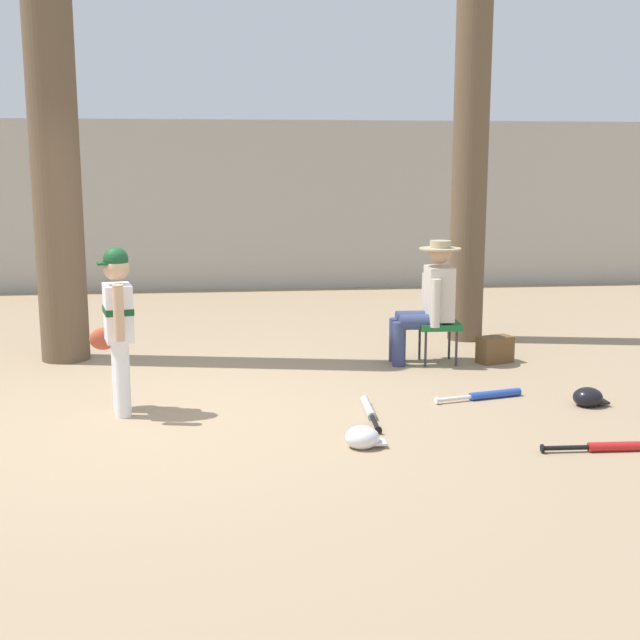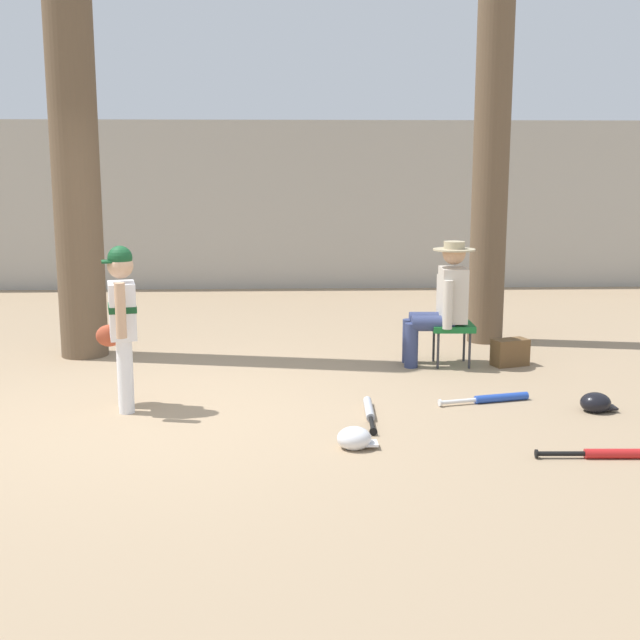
% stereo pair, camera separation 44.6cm
% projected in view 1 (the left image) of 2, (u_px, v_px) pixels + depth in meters
% --- Properties ---
extents(ground_plane, '(60.00, 60.00, 0.00)m').
position_uv_depth(ground_plane, '(154.00, 420.00, 6.34)').
color(ground_plane, '#9E8466').
extents(concrete_back_wall, '(18.00, 0.36, 2.58)m').
position_uv_depth(concrete_back_wall, '(189.00, 206.00, 12.85)').
color(concrete_back_wall, '#ADA89E').
rests_on(concrete_back_wall, ground).
extents(tree_near_player, '(0.66, 0.66, 6.10)m').
position_uv_depth(tree_near_player, '(50.00, 77.00, 7.84)').
color(tree_near_player, brown).
rests_on(tree_near_player, ground).
extents(tree_behind_spectator, '(0.53, 0.53, 4.84)m').
position_uv_depth(tree_behind_spectator, '(471.00, 141.00, 8.92)').
color(tree_behind_spectator, brown).
rests_on(tree_behind_spectator, ground).
extents(young_ballplayer, '(0.41, 0.57, 1.31)m').
position_uv_depth(young_ballplayer, '(117.00, 320.00, 6.39)').
color(young_ballplayer, white).
rests_on(young_ballplayer, ground).
extents(folding_stool, '(0.41, 0.41, 0.41)m').
position_uv_depth(folding_stool, '(438.00, 326.00, 8.12)').
color(folding_stool, '#196B2D').
rests_on(folding_stool, ground).
extents(seated_spectator, '(0.67, 0.53, 1.20)m').
position_uv_depth(seated_spectator, '(429.00, 299.00, 8.06)').
color(seated_spectator, navy).
rests_on(seated_spectator, ground).
extents(handbag_beside_stool, '(0.38, 0.28, 0.26)m').
position_uv_depth(handbag_beside_stool, '(495.00, 349.00, 8.18)').
color(handbag_beside_stool, brown).
rests_on(handbag_beside_stool, ground).
extents(bat_blue_youth, '(0.78, 0.25, 0.07)m').
position_uv_depth(bat_blue_youth, '(489.00, 395.00, 6.92)').
color(bat_blue_youth, '#2347AD').
rests_on(bat_blue_youth, ground).
extents(bat_aluminum_silver, '(0.10, 0.82, 0.07)m').
position_uv_depth(bat_aluminum_silver, '(369.00, 410.00, 6.49)').
color(bat_aluminum_silver, '#B7BCC6').
rests_on(bat_aluminum_silver, ground).
extents(bat_red_barrel, '(0.81, 0.09, 0.07)m').
position_uv_depth(bat_red_barrel, '(614.00, 447.00, 5.65)').
color(bat_red_barrel, red).
rests_on(bat_red_barrel, ground).
extents(batting_helmet_white, '(0.28, 0.22, 0.16)m').
position_uv_depth(batting_helmet_white, '(362.00, 438.00, 5.73)').
color(batting_helmet_white, silver).
rests_on(batting_helmet_white, ground).
extents(batting_helmet_black, '(0.28, 0.22, 0.16)m').
position_uv_depth(batting_helmet_black, '(588.00, 397.00, 6.71)').
color(batting_helmet_black, black).
rests_on(batting_helmet_black, ground).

